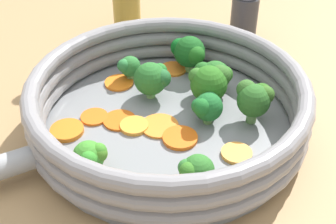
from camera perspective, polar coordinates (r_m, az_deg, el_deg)
ground_plane at (r=0.58m, az=0.00°, el=-2.17°), size 4.00×4.00×0.00m
skillet at (r=0.58m, az=0.00°, el=-1.68°), size 0.32×0.32×0.01m
skillet_rim_wall at (r=0.56m, az=0.00°, el=1.32°), size 0.34×0.34×0.06m
skillet_rivet_left at (r=0.56m, az=-15.16°, el=-3.10°), size 0.01×0.01×0.01m
skillet_rivet_right at (r=0.51m, az=-12.91°, el=-7.91°), size 0.01×0.01×0.01m
carrot_slice_0 at (r=0.57m, az=-12.21°, el=-2.19°), size 0.05×0.05×0.01m
carrot_slice_1 at (r=0.53m, az=-10.13°, el=-5.90°), size 0.05×0.05×0.01m
carrot_slice_2 at (r=0.67m, az=0.63°, el=5.27°), size 0.04×0.04×0.00m
carrot_slice_3 at (r=0.55m, az=1.48°, el=-3.17°), size 0.05×0.05×0.00m
carrot_slice_4 at (r=0.53m, az=8.36°, el=-5.00°), size 0.04×0.04×0.00m
carrot_slice_5 at (r=0.57m, az=-1.11°, el=-1.66°), size 0.06×0.06×0.00m
carrot_slice_6 at (r=0.59m, az=-8.97°, el=-0.59°), size 0.05×0.05×0.00m
carrot_slice_7 at (r=0.49m, az=-0.95°, el=-9.58°), size 0.04×0.04×0.00m
carrot_slice_8 at (r=0.65m, az=-5.99°, el=3.58°), size 0.05×0.05×0.00m
carrot_slice_9 at (r=0.57m, az=-4.14°, el=-1.68°), size 0.04×0.04×0.00m
carrot_slice_10 at (r=0.58m, az=-5.93°, el=-1.01°), size 0.06×0.06×0.00m
broccoli_floret_0 at (r=0.66m, az=2.57°, el=7.33°), size 0.04×0.06×0.05m
broccoli_floret_1 at (r=0.47m, az=3.38°, el=-7.17°), size 0.04×0.04×0.04m
broccoli_floret_2 at (r=0.62m, az=5.47°, el=4.55°), size 0.04×0.04×0.05m
broccoli_floret_3 at (r=0.56m, az=4.74°, el=0.72°), size 0.04×0.04×0.04m
broccoli_floret_4 at (r=0.57m, az=10.55°, el=1.69°), size 0.05×0.05×0.05m
broccoli_floret_5 at (r=0.58m, az=5.10°, el=3.60°), size 0.05×0.05×0.06m
broccoli_floret_6 at (r=0.50m, az=-9.46°, el=-5.31°), size 0.03×0.04×0.04m
broccoli_floret_7 at (r=0.60m, az=-1.76°, el=4.11°), size 0.05×0.05×0.05m
broccoli_floret_8 at (r=0.64m, az=-4.80°, el=5.51°), size 0.03×0.03×0.04m
mushroom_piece_0 at (r=0.65m, az=-1.15°, el=4.57°), size 0.03×0.02×0.01m
salt_shaker at (r=0.77m, az=9.36°, el=12.17°), size 0.04×0.04×0.10m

